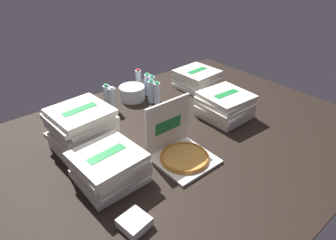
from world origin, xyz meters
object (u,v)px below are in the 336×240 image
object	(u,v)px
open_pizza_box	(180,149)
water_bottle_6	(152,87)
water_bottle_0	(107,96)
pizza_stack_right_far	(197,79)
pizza_stack_center_far	(225,106)
pizza_stack_left_mid	(109,166)
water_bottle_1	(147,85)
pizza_stack_left_near	(82,129)
napkin_pile	(134,223)
water_bottle_4	(113,99)
ice_bucket	(132,93)
water_bottle_2	(139,80)
water_bottle_5	(151,92)
water_bottle_3	(157,94)

from	to	relation	value
open_pizza_box	water_bottle_6	bearing A→B (deg)	64.49
water_bottle_0	pizza_stack_right_far	bearing A→B (deg)	-11.58
pizza_stack_right_far	pizza_stack_center_far	xyz separation A→B (m)	(-0.28, -0.65, 0.02)
pizza_stack_left_mid	water_bottle_1	size ratio (longest dim) A/B	1.83
open_pizza_box	water_bottle_1	world-z (taller)	open_pizza_box
pizza_stack_right_far	water_bottle_0	bearing A→B (deg)	168.42
pizza_stack_right_far	water_bottle_1	bearing A→B (deg)	161.95
pizza_stack_left_near	napkin_pile	xyz separation A→B (m)	(-0.12, -0.88, -0.14)
water_bottle_4	water_bottle_6	distance (m)	0.46
pizza_stack_right_far	napkin_pile	distance (m)	1.99
pizza_stack_left_mid	napkin_pile	size ratio (longest dim) A/B	2.92
water_bottle_0	ice_bucket	bearing A→B (deg)	-0.84
pizza_stack_right_far	water_bottle_6	size ratio (longest dim) A/B	1.81
pizza_stack_left_near	water_bottle_2	world-z (taller)	pizza_stack_left_near
water_bottle_0	water_bottle_4	xyz separation A→B (m)	(0.01, -0.08, 0.00)
water_bottle_0	pizza_stack_left_near	bearing A→B (deg)	-135.57
water_bottle_0	pizza_stack_center_far	bearing A→B (deg)	-48.96
water_bottle_5	pizza_stack_center_far	bearing A→B (deg)	-62.23
water_bottle_0	water_bottle_1	bearing A→B (deg)	-3.44
pizza_stack_center_far	water_bottle_2	world-z (taller)	water_bottle_2
water_bottle_0	pizza_stack_left_mid	bearing A→B (deg)	-118.89
open_pizza_box	pizza_stack_left_near	xyz separation A→B (m)	(-0.50, 0.58, 0.10)
water_bottle_0	water_bottle_3	size ratio (longest dim) A/B	1.00
water_bottle_0	water_bottle_3	world-z (taller)	same
water_bottle_3	napkin_pile	distance (m)	1.48
open_pizza_box	pizza_stack_left_near	world-z (taller)	open_pizza_box
water_bottle_0	water_bottle_6	bearing A→B (deg)	-12.50
ice_bucket	water_bottle_0	distance (m)	0.29
pizza_stack_center_far	ice_bucket	size ratio (longest dim) A/B	1.70
water_bottle_3	water_bottle_1	bearing A→B (deg)	76.56
water_bottle_1	water_bottle_3	size ratio (longest dim) A/B	1.00
water_bottle_0	water_bottle_6	xyz separation A→B (m)	(0.47, -0.10, 0.00)
pizza_stack_right_far	pizza_stack_center_far	bearing A→B (deg)	-113.54
ice_bucket	water_bottle_2	world-z (taller)	water_bottle_2
water_bottle_1	water_bottle_6	xyz separation A→B (m)	(0.00, -0.08, 0.00)
pizza_stack_center_far	water_bottle_5	world-z (taller)	water_bottle_5
pizza_stack_left_mid	water_bottle_6	distance (m)	1.27
pizza_stack_left_mid	water_bottle_1	bearing A→B (deg)	42.46
pizza_stack_left_mid	ice_bucket	world-z (taller)	pizza_stack_left_mid
ice_bucket	pizza_stack_left_mid	bearing A→B (deg)	-130.86
open_pizza_box	pizza_stack_left_mid	xyz separation A→B (m)	(-0.53, 0.13, 0.04)
open_pizza_box	napkin_pile	bearing A→B (deg)	-154.14
open_pizza_box	water_bottle_2	size ratio (longest dim) A/B	1.73
pizza_stack_right_far	water_bottle_6	distance (m)	0.57
pizza_stack_left_near	water_bottle_6	world-z (taller)	pizza_stack_left_near
water_bottle_2	water_bottle_6	world-z (taller)	same
napkin_pile	water_bottle_5	bearing A→B (deg)	49.31
water_bottle_5	open_pizza_box	bearing A→B (deg)	-113.76
water_bottle_1	water_bottle_3	distance (m)	0.24
pizza_stack_right_far	water_bottle_1	distance (m)	0.59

